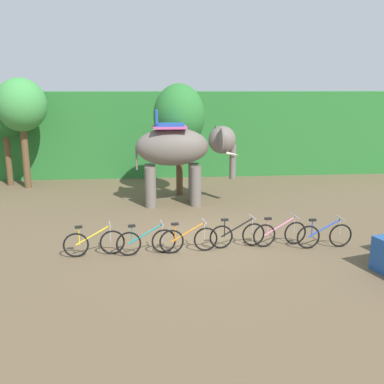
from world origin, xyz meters
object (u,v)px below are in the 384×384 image
tree_far_right (4,117)px  bike_orange (189,239)px  tree_center (179,117)px  bike_blue (324,235)px  bike_pink (280,233)px  bike_yellow (94,243)px  tree_left (21,106)px  elephant (181,150)px  bike_teal (146,241)px  bike_black (237,235)px

tree_far_right → bike_orange: tree_far_right is taller
tree_center → bike_blue: bearing=-61.6°
tree_center → bike_pink: size_ratio=2.83×
tree_center → bike_yellow: size_ratio=2.83×
tree_center → bike_yellow: 8.19m
tree_far_right → bike_blue: 15.62m
bike_yellow → bike_blue: 6.69m
tree_left → bike_orange: size_ratio=2.98×
elephant → bike_teal: (-1.37, -5.47, -1.82)m
elephant → bike_black: (1.31, -5.14, -1.82)m
tree_left → tree_center: bearing=-16.0°
tree_left → bike_yellow: 10.58m
bike_yellow → bike_blue: bearing=-0.0°
bike_yellow → bike_blue: (6.69, -0.00, 0.00)m
tree_far_right → bike_yellow: bearing=-61.9°
bike_pink → bike_blue: same height
tree_center → bike_orange: tree_center is taller
tree_far_right → tree_left: 1.28m
bike_teal → bike_pink: (3.97, 0.33, 0.00)m
bike_black → bike_blue: same height
tree_far_right → bike_pink: bearing=-41.6°
tree_center → bike_yellow: tree_center is taller
tree_center → bike_teal: tree_center is taller
bike_yellow → bike_pink: same height
tree_far_right → elephant: (8.02, -4.28, -1.10)m
tree_left → bike_yellow: bearing=-65.2°
tree_far_right → bike_yellow: tree_far_right is taller
bike_teal → bike_pink: same height
tree_left → elephant: (7.03, -3.65, -1.61)m
bike_teal → bike_orange: size_ratio=1.00×
bike_orange → bike_blue: bearing=-0.3°
bike_pink → bike_blue: bearing=-13.3°
tree_left → elephant: tree_left is taller
tree_far_right → bike_blue: bearing=-39.3°
tree_center → bike_orange: 7.65m
bike_blue → tree_far_right: bearing=140.7°
bike_teal → bike_pink: size_ratio=1.00×
tree_center → elephant: tree_center is taller
tree_far_right → bike_orange: 12.81m
tree_far_right → tree_left: (0.99, -0.63, 0.51)m
bike_black → bike_teal: bearing=-173.0°
elephant → tree_far_right: bearing=151.9°
bike_orange → bike_black: bearing=10.5°
tree_far_right → tree_center: 8.50m
bike_black → bike_pink: (1.29, 0.00, 0.00)m
bike_pink → bike_blue: (1.26, -0.30, 0.00)m
bike_black → bike_pink: bearing=0.1°
tree_left → bike_yellow: (4.20, -9.08, -3.43)m
tree_far_right → bike_blue: size_ratio=2.54×
tree_center → bike_black: 7.51m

